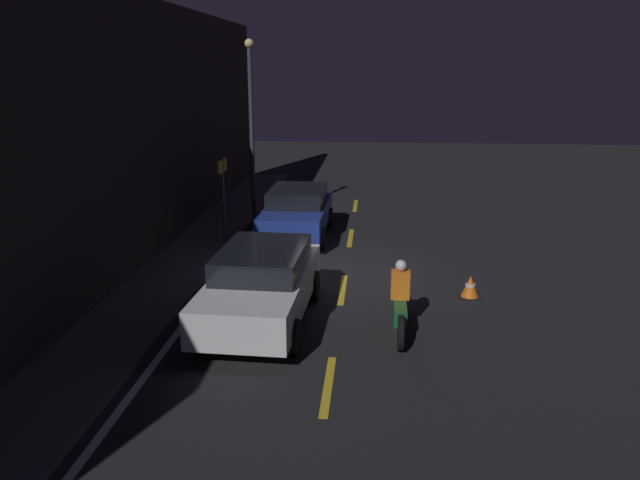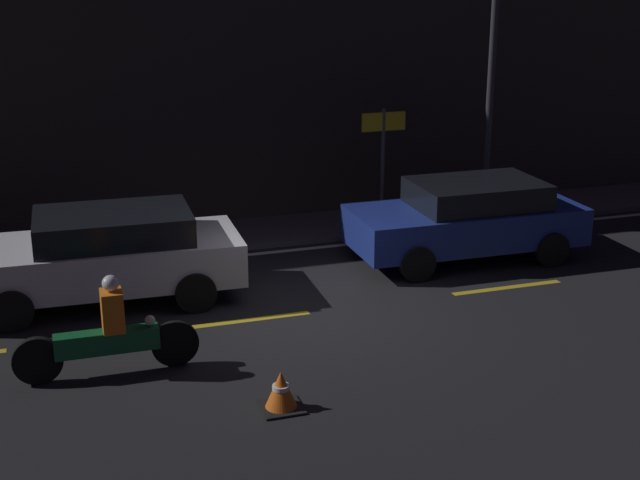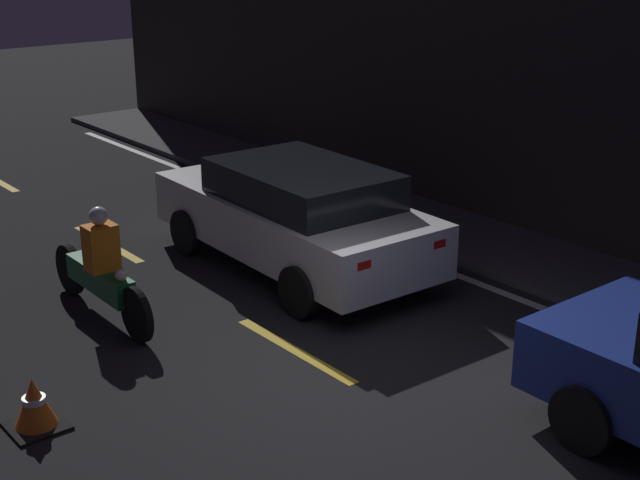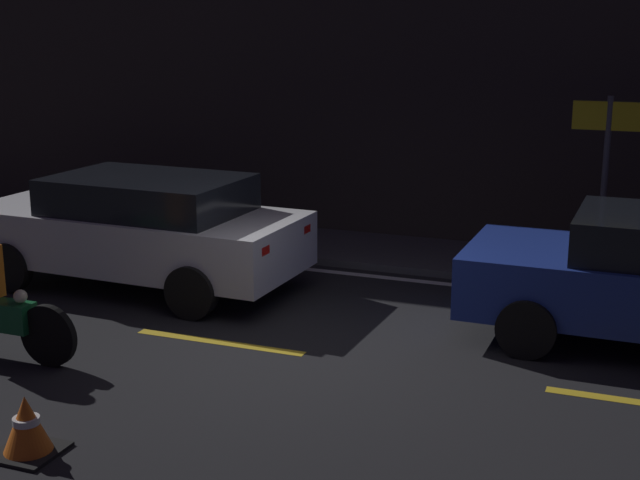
{
  "view_description": "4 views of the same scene",
  "coord_description": "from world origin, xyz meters",
  "px_view_note": "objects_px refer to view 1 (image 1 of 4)",
  "views": [
    {
      "loc": [
        -14.52,
        -0.66,
        4.96
      ],
      "look_at": [
        -1.24,
        0.5,
        1.24
      ],
      "focal_mm": 35.0,
      "sensor_mm": 36.0,
      "label": 1
    },
    {
      "loc": [
        -3.89,
        -12.34,
        5.33
      ],
      "look_at": [
        0.06,
        -0.36,
        1.3
      ],
      "focal_mm": 50.0,
      "sensor_mm": 36.0,
      "label": 2
    },
    {
      "loc": [
        6.03,
        -5.39,
        4.43
      ],
      "look_at": [
        -1.09,
        0.44,
        1.17
      ],
      "focal_mm": 50.0,
      "sensor_mm": 36.0,
      "label": 3
    },
    {
      "loc": [
        3.34,
        -8.15,
        3.45
      ],
      "look_at": [
        0.06,
        0.32,
        1.18
      ],
      "focal_mm": 50.0,
      "sensor_mm": 36.0,
      "label": 4
    }
  ],
  "objects_px": {
    "sedan_white": "(262,283)",
    "street_lamp": "(251,124)",
    "motorcycle": "(400,303)",
    "sedan_blue": "(297,211)",
    "shop_sign": "(223,182)",
    "traffic_cone_near": "(470,287)"
  },
  "relations": [
    {
      "from": "sedan_blue",
      "to": "sedan_white",
      "type": "bearing_deg",
      "value": 1.45
    },
    {
      "from": "sedan_blue",
      "to": "street_lamp",
      "type": "height_order",
      "value": "street_lamp"
    },
    {
      "from": "traffic_cone_near",
      "to": "shop_sign",
      "type": "height_order",
      "value": "shop_sign"
    },
    {
      "from": "shop_sign",
      "to": "traffic_cone_near",
      "type": "bearing_deg",
      "value": -121.36
    },
    {
      "from": "sedan_white",
      "to": "motorcycle",
      "type": "xyz_separation_m",
      "value": [
        -0.23,
        -2.74,
        -0.23
      ]
    },
    {
      "from": "motorcycle",
      "to": "shop_sign",
      "type": "height_order",
      "value": "shop_sign"
    },
    {
      "from": "sedan_white",
      "to": "motorcycle",
      "type": "height_order",
      "value": "sedan_white"
    },
    {
      "from": "sedan_white",
      "to": "traffic_cone_near",
      "type": "distance_m",
      "value": 4.71
    },
    {
      "from": "motorcycle",
      "to": "street_lamp",
      "type": "distance_m",
      "value": 9.42
    },
    {
      "from": "sedan_white",
      "to": "street_lamp",
      "type": "bearing_deg",
      "value": -165.84
    },
    {
      "from": "sedan_white",
      "to": "motorcycle",
      "type": "relative_size",
      "value": 1.84
    },
    {
      "from": "motorcycle",
      "to": "street_lamp",
      "type": "bearing_deg",
      "value": 29.5
    },
    {
      "from": "sedan_white",
      "to": "traffic_cone_near",
      "type": "bearing_deg",
      "value": 113.27
    },
    {
      "from": "sedan_blue",
      "to": "motorcycle",
      "type": "height_order",
      "value": "sedan_blue"
    },
    {
      "from": "sedan_white",
      "to": "sedan_blue",
      "type": "xyz_separation_m",
      "value": [
        6.5,
        0.09,
        -0.02
      ]
    },
    {
      "from": "sedan_white",
      "to": "street_lamp",
      "type": "distance_m",
      "value": 8.21
    },
    {
      "from": "sedan_blue",
      "to": "shop_sign",
      "type": "xyz_separation_m",
      "value": [
        -0.87,
        2.01,
        1.01
      ]
    },
    {
      "from": "sedan_blue",
      "to": "traffic_cone_near",
      "type": "distance_m",
      "value": 6.58
    },
    {
      "from": "motorcycle",
      "to": "shop_sign",
      "type": "distance_m",
      "value": 7.7
    },
    {
      "from": "sedan_white",
      "to": "sedan_blue",
      "type": "distance_m",
      "value": 6.5
    },
    {
      "from": "sedan_white",
      "to": "street_lamp",
      "type": "height_order",
      "value": "street_lamp"
    },
    {
      "from": "traffic_cone_near",
      "to": "sedan_white",
      "type": "bearing_deg",
      "value": 111.11
    }
  ]
}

